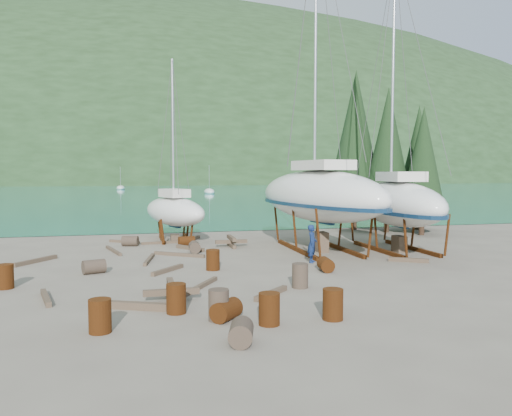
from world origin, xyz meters
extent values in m
plane|color=#675D51|center=(0.00, 0.00, 0.00)|extent=(600.00, 600.00, 0.00)
plane|color=teal|center=(0.00, 315.00, 0.01)|extent=(700.00, 700.00, 0.00)
ellipsoid|color=#1D3118|center=(0.00, 320.00, 0.00)|extent=(800.00, 360.00, 110.00)
cube|color=beige|center=(-20.00, 190.00, 2.00)|extent=(6.00, 5.00, 4.00)
cube|color=#A54C2D|center=(-20.00, 190.00, 4.80)|extent=(6.60, 5.60, 1.60)
cube|color=beige|center=(30.00, 190.00, 2.00)|extent=(6.00, 5.00, 4.00)
cube|color=#A54C2D|center=(30.00, 190.00, 4.80)|extent=(6.60, 5.60, 1.60)
cylinder|color=black|center=(12.50, 12.00, 0.80)|extent=(0.36, 0.36, 1.60)
cone|color=black|center=(12.50, 12.00, 5.80)|extent=(3.60, 3.60, 8.40)
cylinder|color=black|center=(14.00, 10.00, 0.68)|extent=(0.36, 0.36, 1.36)
cone|color=black|center=(14.00, 10.00, 4.93)|extent=(3.06, 3.06, 7.14)
cylinder|color=black|center=(11.00, 14.00, 0.92)|extent=(0.36, 0.36, 1.84)
cone|color=black|center=(11.00, 14.00, 6.67)|extent=(4.14, 4.14, 9.66)
cylinder|color=black|center=(15.50, 13.00, 0.72)|extent=(0.36, 0.36, 1.44)
cone|color=black|center=(15.50, 13.00, 5.22)|extent=(3.24, 3.24, 7.56)
ellipsoid|color=white|center=(10.00, 80.00, 0.38)|extent=(2.00, 5.00, 1.40)
cylinder|color=silver|center=(10.00, 80.00, 3.23)|extent=(0.08, 0.08, 5.00)
ellipsoid|color=white|center=(-8.00, 110.00, 0.38)|extent=(2.00, 5.00, 1.40)
cylinder|color=silver|center=(-8.00, 110.00, 3.23)|extent=(0.08, 0.08, 5.00)
ellipsoid|color=white|center=(4.92, 5.41, 2.92)|extent=(5.18, 12.05, 2.72)
cube|color=#0C2540|center=(4.92, 4.82, 2.01)|extent=(0.57, 2.11, 1.00)
cube|color=silver|center=(4.92, 4.82, 4.53)|extent=(2.39, 3.75, 0.50)
cylinder|color=silver|center=(4.92, 5.99, 11.37)|extent=(0.14, 0.14, 14.00)
cube|color=#5A300F|center=(3.73, 5.41, 0.10)|extent=(0.18, 6.41, 0.20)
cube|color=#5A300F|center=(6.11, 5.41, 0.10)|extent=(0.18, 6.41, 0.20)
cube|color=brown|center=(4.92, 4.82, 0.53)|extent=(0.50, 0.80, 1.06)
ellipsoid|color=white|center=(8.86, 4.37, 2.52)|extent=(3.98, 10.17, 2.34)
cube|color=#0C2540|center=(8.86, 3.88, 1.80)|extent=(0.45, 1.80, 1.00)
cube|color=silver|center=(8.86, 3.88, 3.94)|extent=(1.91, 3.13, 0.50)
cylinder|color=silver|center=(8.86, 4.87, 9.74)|extent=(0.14, 0.14, 11.89)
cube|color=#5A300F|center=(7.85, 4.37, 0.10)|extent=(0.18, 5.45, 0.20)
cube|color=#5A300F|center=(9.87, 4.37, 0.10)|extent=(0.18, 5.45, 0.20)
cube|color=brown|center=(8.86, 3.88, 0.43)|extent=(0.50, 0.80, 0.85)
ellipsoid|color=white|center=(-2.21, 11.30, 1.78)|extent=(4.45, 7.23, 1.78)
cube|color=#0C2540|center=(-2.21, 10.96, 1.34)|extent=(0.67, 1.25, 1.00)
cube|color=silver|center=(-2.21, 10.96, 2.91)|extent=(1.84, 2.36, 0.50)
cylinder|color=silver|center=(-2.21, 11.65, 6.91)|extent=(0.14, 0.14, 8.29)
cube|color=#5A300F|center=(-2.97, 11.30, 0.10)|extent=(0.18, 3.80, 0.20)
cube|color=#5A300F|center=(-1.45, 11.30, 0.10)|extent=(0.18, 3.80, 0.20)
cube|color=brown|center=(-2.21, 10.96, 0.19)|extent=(0.50, 0.80, 0.39)
imported|color=#11224D|center=(3.37, 2.04, 0.88)|extent=(0.68, 0.76, 1.75)
cylinder|color=#5A300F|center=(-5.46, -6.25, 0.44)|extent=(0.58, 0.58, 0.88)
cylinder|color=#2D2823|center=(-2.10, -7.97, 0.29)|extent=(0.79, 1.00, 0.58)
cylinder|color=#5A300F|center=(-1.04, -6.65, 0.44)|extent=(0.58, 0.58, 0.88)
cylinder|color=#5A300F|center=(-1.76, 8.46, 0.29)|extent=(0.94, 0.67, 0.58)
cylinder|color=#5A300F|center=(3.20, -0.08, 0.29)|extent=(0.69, 0.95, 0.58)
cylinder|color=#5A300F|center=(0.82, -6.61, 0.44)|extent=(0.58, 0.58, 0.88)
cylinder|color=#5A300F|center=(-9.08, -0.31, 0.44)|extent=(0.58, 0.58, 0.88)
cylinder|color=#2D2823|center=(-4.84, 9.37, 0.29)|extent=(1.00, 0.80, 0.58)
cylinder|color=#5A300F|center=(-3.40, -4.91, 0.44)|extent=(0.58, 0.58, 0.88)
cylinder|color=#2D2823|center=(-1.57, 6.21, 0.29)|extent=(0.62, 0.90, 0.58)
cylinder|color=#5A300F|center=(-2.10, -5.97, 0.29)|extent=(1.02, 1.04, 0.58)
cylinder|color=#5A300F|center=(-1.36, 1.33, 0.44)|extent=(0.58, 0.58, 0.88)
cylinder|color=#2D2823|center=(-6.22, 1.74, 0.29)|extent=(1.02, 0.84, 0.58)
cylinder|color=#2D2823|center=(-2.31, -5.92, 0.44)|extent=(0.58, 0.58, 0.88)
cylinder|color=#2D2823|center=(1.19, -2.66, 0.44)|extent=(0.58, 0.58, 0.88)
cube|color=brown|center=(-2.96, 9.90, 0.07)|extent=(2.56, 0.44, 0.14)
cube|color=brown|center=(7.75, 1.08, 0.10)|extent=(1.63, 1.11, 0.19)
cube|color=brown|center=(-9.02, 5.00, 0.09)|extent=(1.59, 2.19, 0.19)
cube|color=brown|center=(-2.32, -1.93, 0.07)|extent=(1.64, 2.58, 0.15)
cube|color=brown|center=(-3.26, 1.39, 0.09)|extent=(1.45, 1.78, 0.17)
cube|color=brown|center=(-1.09, 10.96, 0.10)|extent=(1.04, 1.80, 0.19)
cube|color=brown|center=(-0.14, -3.56, 0.09)|extent=(1.50, 1.47, 0.17)
cube|color=brown|center=(-1.70, 7.19, 0.09)|extent=(1.36, 1.89, 0.19)
cube|color=brown|center=(-5.19, 10.79, 0.08)|extent=(1.79, 1.31, 0.15)
cube|color=brown|center=(-2.45, 5.27, 0.08)|extent=(2.40, 1.77, 0.16)
cube|color=brown|center=(-3.94, 4.21, 0.08)|extent=(0.61, 2.77, 0.15)
cube|color=brown|center=(-7.40, -2.40, 0.08)|extent=(0.67, 2.06, 0.17)
cube|color=brown|center=(-5.68, 7.43, 0.07)|extent=(0.94, 2.99, 0.15)
cube|color=brown|center=(-4.55, -4.23, 0.11)|extent=(2.36, 1.23, 0.23)
cube|color=brown|center=(-3.44, -3.48, 0.10)|extent=(0.20, 1.80, 0.20)
cube|color=brown|center=(-3.44, -3.48, 0.30)|extent=(1.80, 0.20, 0.20)
cube|color=brown|center=(-3.44, -3.48, 0.50)|extent=(0.20, 1.80, 0.20)
cube|color=brown|center=(0.66, 7.71, 0.10)|extent=(0.20, 1.80, 0.20)
cube|color=brown|center=(0.66, 7.71, 0.30)|extent=(1.80, 0.20, 0.20)
cube|color=brown|center=(0.66, 7.71, 0.50)|extent=(0.20, 1.80, 0.20)
camera|label=1|loc=(-4.53, -19.48, 4.12)|focal=35.00mm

